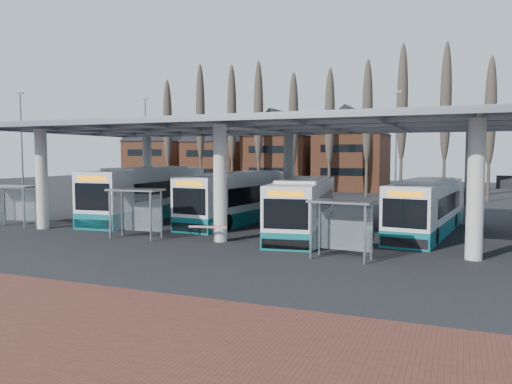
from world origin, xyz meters
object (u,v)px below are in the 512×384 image
at_px(bus_0, 149,194).
at_px(shelter_0, 15,197).
at_px(bus_2, 304,207).
at_px(shelter_1, 137,202).
at_px(bus_3, 427,208).
at_px(bus_1, 241,198).
at_px(shelter_2, 342,216).

relative_size(bus_0, shelter_0, 4.51).
height_order(bus_2, shelter_1, bus_2).
distance_m(bus_0, shelter_1, 8.93).
relative_size(bus_3, shelter_0, 3.88).
distance_m(bus_1, shelter_2, 13.05).
relative_size(bus_1, bus_2, 1.06).
bearing_deg(bus_0, shelter_2, -33.66).
bearing_deg(shelter_0, bus_1, 22.90).
bearing_deg(bus_0, bus_3, -5.04).
distance_m(bus_2, shelter_0, 18.08).
xyz_separation_m(bus_1, bus_3, (11.86, -0.81, -0.12)).
height_order(bus_0, shelter_0, bus_0).
relative_size(shelter_0, shelter_1, 0.99).
height_order(bus_1, shelter_2, bus_1).
bearing_deg(shelter_0, shelter_1, -13.28).
distance_m(shelter_1, shelter_2, 11.47).
xyz_separation_m(bus_1, shelter_2, (8.93, -9.50, 0.27)).
xyz_separation_m(bus_0, bus_1, (6.95, 0.56, -0.13)).
bearing_deg(shelter_1, bus_3, 23.47).
xyz_separation_m(shelter_0, shelter_2, (21.17, -2.07, -0.02)).
xyz_separation_m(shelter_0, shelter_1, (9.77, -0.84, 0.08)).
xyz_separation_m(bus_2, bus_3, (6.51, 2.43, -0.02)).
relative_size(bus_2, shelter_1, 3.90).
height_order(bus_2, shelter_2, bus_2).
relative_size(bus_0, shelter_2, 4.65).
bearing_deg(bus_2, shelter_0, -174.83).
height_order(bus_0, shelter_2, bus_0).
relative_size(bus_2, shelter_0, 3.95).
bearing_deg(bus_0, shelter_1, -64.09).
bearing_deg(shelter_1, shelter_2, -10.21).
relative_size(shelter_1, shelter_2, 1.04).
relative_size(bus_3, shelter_1, 3.84).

